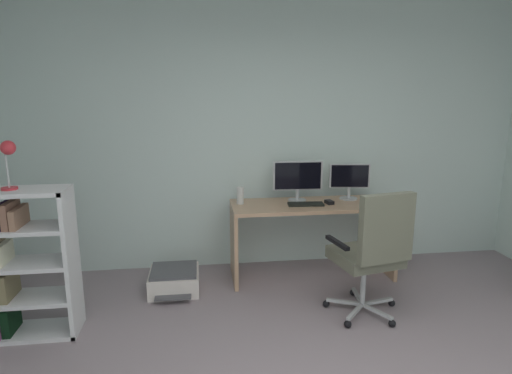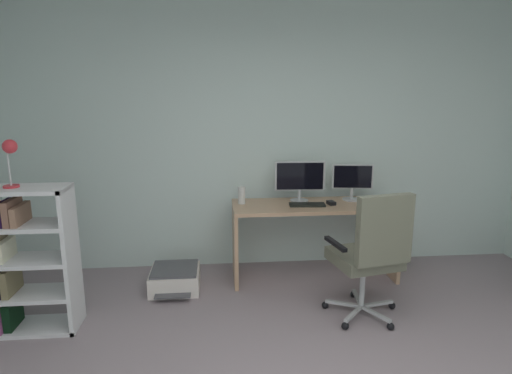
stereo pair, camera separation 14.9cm
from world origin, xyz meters
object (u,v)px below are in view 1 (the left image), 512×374
desktop_speaker (240,195)px  printer (174,280)px  desk_lamp (8,155)px  monitor_main (298,177)px  computer_mouse (329,202)px  desk (312,222)px  keyboard (306,204)px  monitor_secondary (349,178)px  bookshelf (6,265)px  office_chair (373,249)px

desktop_speaker → printer: (-0.65, -0.24, -0.74)m
desk_lamp → monitor_main: bearing=21.2°
monitor_main → computer_mouse: monitor_main is taller
desk → keyboard: size_ratio=4.69×
monitor_secondary → computer_mouse: size_ratio=4.02×
computer_mouse → bookshelf: bearing=-175.6°
keyboard → bookshelf: (-2.44, -0.71, -0.19)m
monitor_secondary → desktop_speaker: bearing=-177.5°
bookshelf → desktop_speaker: bearing=24.8°
keyboard → desktop_speaker: (-0.62, 0.13, 0.07)m
keyboard → printer: (-1.27, -0.11, -0.66)m
desktop_speaker → desk_lamp: size_ratio=0.49×
desk → bookshelf: (-2.53, -0.77, 0.01)m
monitor_main → bookshelf: (-2.40, -0.89, -0.42)m
monitor_secondary → keyboard: size_ratio=1.18×
office_chair → printer: office_chair is taller
bookshelf → printer: bookshelf is taller
desk → desktop_speaker: size_ratio=9.37×
monitor_secondary → bookshelf: bookshelf is taller
keyboard → desk_lamp: size_ratio=0.97×
computer_mouse → desk_lamp: size_ratio=0.29×
desktop_speaker → office_chair: size_ratio=0.16×
monitor_main → office_chair: 1.15m
monitor_main → office_chair: (0.38, -1.01, -0.39)m
printer → desk: bearing=7.0°
monitor_secondary → keyboard: (-0.49, -0.18, -0.21)m
printer → keyboard: bearing=4.8°
office_chair → keyboard: bearing=112.4°
monitor_secondary → desk: bearing=-163.4°
desk_lamp → monitor_secondary: bearing=17.5°
monitor_main → printer: size_ratio=0.94×
bookshelf → keyboard: bearing=16.2°
desktop_speaker → desk_lamp: 1.98m
monitor_secondary → bookshelf: 3.09m
keyboard → computer_mouse: 0.24m
desktop_speaker → printer: bearing=-159.6°
bookshelf → desk_lamp: 0.82m
office_chair → bookshelf: bearing=177.5°
desk → monitor_secondary: 0.59m
computer_mouse → monitor_main: bearing=139.7°
desk → bookshelf: bookshelf is taller
monitor_main → desk_lamp: (-2.29, -0.89, 0.39)m
computer_mouse → desk_lamp: desk_lamp is taller
keyboard → computer_mouse: (0.24, 0.02, 0.01)m
monitor_main → desk_lamp: 2.49m
monitor_main → desktop_speaker: bearing=-175.3°
desk → monitor_secondary: (0.41, 0.12, 0.41)m
desktop_speaker → monitor_main: bearing=4.7°
monitor_main → printer: bearing=-166.8°
desk_lamp → keyboard: bearing=16.9°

